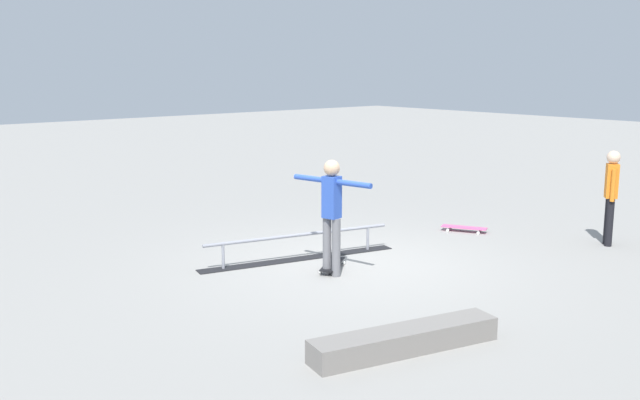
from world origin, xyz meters
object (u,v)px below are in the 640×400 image
object	(u,v)px
bystander_orange_shirt	(611,192)
skateboard_main	(332,264)
skate_ledge	(405,340)
skater_main	(332,209)
loose_skateboard_pink	(464,228)
grind_rail	(299,248)

from	to	relation	value
bystander_orange_shirt	skateboard_main	bearing A→B (deg)	119.39
skate_ledge	skater_main	xyz separation A→B (m)	(-1.21, -2.57, 0.83)
bystander_orange_shirt	loose_skateboard_pink	size ratio (longest dim) A/B	1.96
skate_ledge	skateboard_main	size ratio (longest dim) A/B	2.79
bystander_orange_shirt	loose_skateboard_pink	distance (m)	2.52
skater_main	bystander_orange_shirt	distance (m)	4.92
grind_rail	skater_main	distance (m)	1.25
skate_ledge	loose_skateboard_pink	world-z (taller)	skate_ledge
bystander_orange_shirt	loose_skateboard_pink	bearing A→B (deg)	78.49
skate_ledge	skater_main	distance (m)	2.96
grind_rail	bystander_orange_shirt	distance (m)	5.22
skater_main	bystander_orange_shirt	bearing A→B (deg)	-120.29
grind_rail	skater_main	xyz separation A→B (m)	(0.17, 0.96, 0.78)
skater_main	skateboard_main	distance (m)	0.94
skateboard_main	loose_skateboard_pink	size ratio (longest dim) A/B	0.96
skater_main	loose_skateboard_pink	distance (m)	3.72
skater_main	loose_skateboard_pink	xyz separation A→B (m)	(-3.58, -0.50, -0.89)
grind_rail	bystander_orange_shirt	bearing A→B (deg)	163.05
skate_ledge	skateboard_main	distance (m)	3.12
skater_main	skateboard_main	world-z (taller)	skater_main
grind_rail	skateboard_main	bearing A→B (deg)	105.62
skater_main	bystander_orange_shirt	size ratio (longest dim) A/B	1.05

